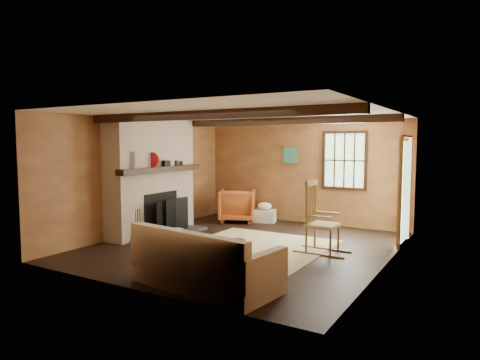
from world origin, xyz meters
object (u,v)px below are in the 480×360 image
Objects in this scene: rocking_chair at (320,222)px; armchair at (237,205)px; fireplace at (152,181)px; laundry_basket at (265,216)px; sofa at (203,267)px.

armchair is (-2.75, 1.79, -0.14)m from rocking_chair.
rocking_chair is (3.57, 0.27, -0.57)m from fireplace.
laundry_basket is (-2.13, 2.04, -0.38)m from rocking_chair.
fireplace reaches higher than rocking_chair.
armchair is (-0.62, -0.24, 0.24)m from laundry_basket.
fireplace reaches higher than armchair.
armchair is (0.82, 2.07, -0.71)m from fireplace.
sofa is at bearing -37.77° from fireplace.
laundry_basket is at bearing 45.77° from rocking_chair.
rocking_chair is 1.47× the size of armchair.
sofa is at bearing -72.25° from laundry_basket.
fireplace is 2.89m from laundry_basket.
fireplace is at bearing 149.56° from sofa.
rocking_chair reaches higher than laundry_basket.
armchair reaches higher than laundry_basket.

